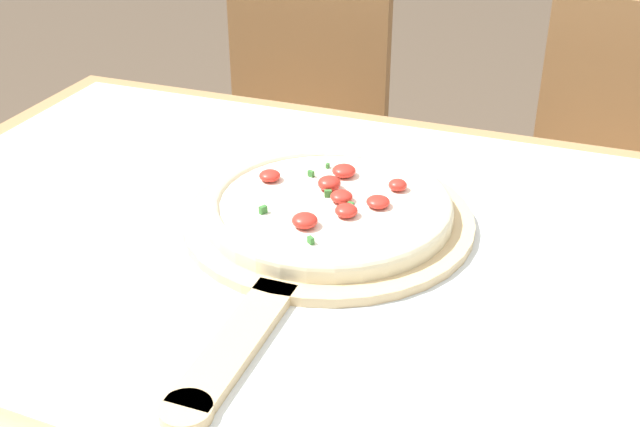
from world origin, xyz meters
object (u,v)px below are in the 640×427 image
object	(u,v)px
pizza_peel	(322,228)
pizza	(329,206)
chair_right	(614,193)
chair_left	(295,144)

from	to	relation	value
pizza_peel	pizza	world-z (taller)	pizza
pizza	chair_right	size ratio (longest dim) A/B	0.36
pizza_peel	chair_left	size ratio (longest dim) A/B	0.66
pizza	pizza_peel	bearing A→B (deg)	-90.31
chair_right	pizza	bearing A→B (deg)	-109.01
pizza_peel	chair_right	distance (m)	0.87
pizza_peel	pizza	xyz separation A→B (m)	(0.00, 0.02, 0.02)
pizza_peel	chair_right	bearing A→B (deg)	65.02
chair_left	chair_right	distance (m)	0.70
pizza	chair_right	xyz separation A→B (m)	(0.35, 0.73, -0.28)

